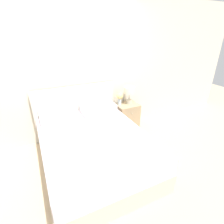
% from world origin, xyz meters
% --- Properties ---
extents(ground_plane, '(12.00, 12.00, 0.00)m').
position_xyz_m(ground_plane, '(0.00, 0.00, 0.00)').
color(ground_plane, '#CCB28E').
extents(wall_back, '(8.00, 0.06, 2.60)m').
position_xyz_m(wall_back, '(0.00, 0.07, 1.30)').
color(wall_back, silver).
rests_on(wall_back, ground_plane).
extents(bed, '(1.57, 1.98, 1.06)m').
position_xyz_m(bed, '(0.00, -0.92, 0.31)').
color(bed, beige).
rests_on(bed, ground_plane).
extents(nightstand, '(0.46, 0.39, 0.58)m').
position_xyz_m(nightstand, '(1.05, -0.20, 0.29)').
color(nightstand, tan).
rests_on(nightstand, ground_plane).
extents(table_lamp, '(0.23, 0.23, 0.37)m').
position_xyz_m(table_lamp, '(1.11, -0.17, 0.84)').
color(table_lamp, beige).
rests_on(table_lamp, nightstand).
extents(flower_vase, '(0.14, 0.14, 0.27)m').
position_xyz_m(flower_vase, '(0.89, -0.15, 0.75)').
color(flower_vase, silver).
rests_on(flower_vase, nightstand).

